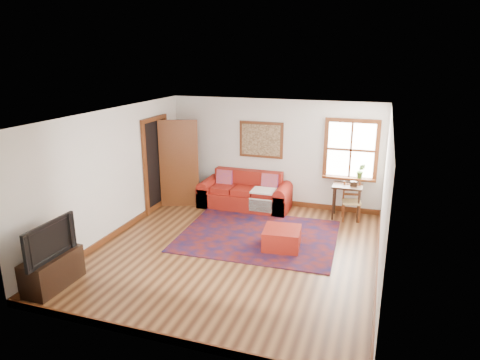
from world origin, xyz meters
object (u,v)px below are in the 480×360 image
(red_leather_sofa, at_px, (245,195))
(side_table, at_px, (347,191))
(red_ottoman, at_px, (282,238))
(ladder_back_chair, at_px, (351,200))
(media_cabinet, at_px, (53,271))

(red_leather_sofa, height_order, side_table, red_leather_sofa)
(red_ottoman, relative_size, ladder_back_chair, 0.81)
(red_ottoman, bearing_deg, side_table, 57.02)
(red_ottoman, xyz_separation_m, media_cabinet, (-3.04, -2.46, 0.07))
(ladder_back_chair, bearing_deg, red_ottoman, -119.85)
(red_leather_sofa, bearing_deg, red_ottoman, -55.49)
(red_ottoman, xyz_separation_m, side_table, (0.99, 1.92, 0.44))
(red_ottoman, distance_m, side_table, 2.21)
(red_leather_sofa, distance_m, red_ottoman, 2.35)
(red_leather_sofa, bearing_deg, ladder_back_chair, -0.94)
(side_table, xyz_separation_m, media_cabinet, (-4.03, -4.39, -0.37))
(red_leather_sofa, bearing_deg, media_cabinet, -111.26)
(media_cabinet, bearing_deg, red_leather_sofa, 68.74)
(ladder_back_chair, bearing_deg, side_table, 165.52)
(red_ottoman, height_order, media_cabinet, media_cabinet)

